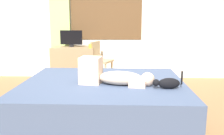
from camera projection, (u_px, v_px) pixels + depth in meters
ground_plane at (103, 122)px, 3.19m from camera, size 16.00×16.00×0.00m
back_wall_with_window at (111, 13)px, 5.44m from camera, size 6.40×0.14×2.90m
bed at (104, 101)px, 3.26m from camera, size 2.16×1.83×0.52m
person_lying at (113, 75)px, 3.06m from camera, size 0.94×0.38×0.34m
cat at (167, 83)px, 2.87m from camera, size 0.36×0.13×0.21m
desk at (74, 64)px, 5.29m from camera, size 0.90×0.56×0.74m
tv_monitor at (71, 38)px, 5.19m from camera, size 0.48×0.10×0.35m
cup at (90, 46)px, 4.98m from camera, size 0.08×0.08×0.08m
chair_by_desk at (99, 58)px, 5.14m from camera, size 0.50×0.50×0.86m
curtain_left at (60, 26)px, 5.42m from camera, size 0.44×0.06×2.34m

